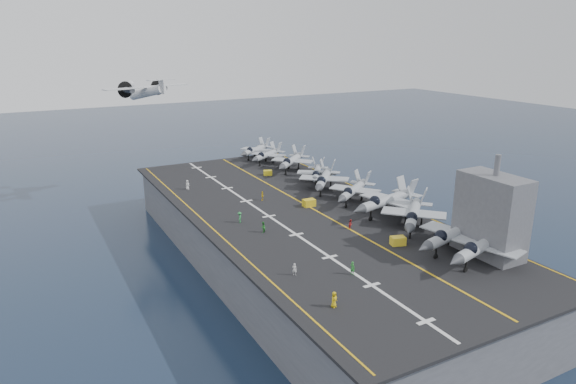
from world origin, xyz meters
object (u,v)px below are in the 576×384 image
island_superstructure (492,206)px  tow_cart_a (398,241)px  transport_plane (147,92)px  fighter_jet_0 (482,245)px

island_superstructure → tow_cart_a: bearing=136.2°
island_superstructure → transport_plane: transport_plane is taller
fighter_jet_0 → tow_cart_a: size_ratio=7.13×
island_superstructure → tow_cart_a: size_ratio=5.96×
tow_cart_a → transport_plane: bearing=105.0°
island_superstructure → transport_plane: bearing=109.5°
island_superstructure → tow_cart_a: island_superstructure is taller
island_superstructure → fighter_jet_0: bearing=-152.1°
fighter_jet_0 → tow_cart_a: fighter_jet_0 is taller
tow_cart_a → transport_plane: size_ratio=0.10×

